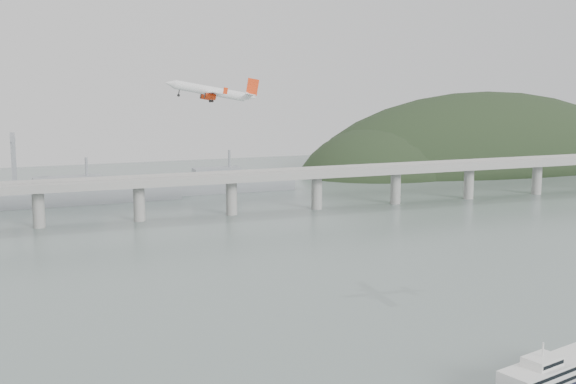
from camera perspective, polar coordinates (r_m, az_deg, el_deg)
name	(u,v)px	position (r m, az deg, el deg)	size (l,w,h in m)	color
ground	(352,341)	(231.98, 4.73, -10.91)	(900.00, 900.00, 0.00)	slate
bridge	(193,185)	(412.38, -7.05, 0.54)	(800.00, 22.00, 23.90)	gray
headland	(498,188)	(657.27, 15.30, 0.29)	(365.00, 155.00, 156.00)	black
ferry	(559,375)	(208.58, 19.42, -12.69)	(72.52, 28.58, 14.01)	black
airliner	(213,92)	(276.16, -5.61, 7.41)	(34.21, 31.00, 8.88)	white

